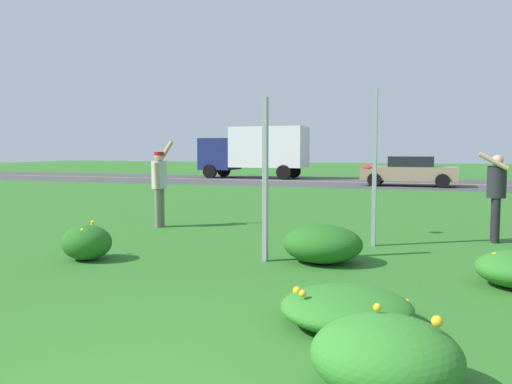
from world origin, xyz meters
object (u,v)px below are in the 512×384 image
object	(u,v)px
person_catcher_dark_shirt	(496,190)
box_truck_navy	(255,150)
person_thrower_red_cap_gray_shirt	(159,181)
sign_post_by_roadside	(375,168)
sign_post_near_path	(265,180)
frisbee_red	(368,167)
car_tan_center_right	(410,171)

from	to	relation	value
person_catcher_dark_shirt	box_truck_navy	size ratio (longest dim) A/B	0.25
person_thrower_red_cap_gray_shirt	box_truck_navy	distance (m)	21.10
sign_post_by_roadside	person_catcher_dark_shirt	bearing A→B (deg)	28.47
sign_post_near_path	frisbee_red	bearing A→B (deg)	68.99
person_catcher_dark_shirt	frisbee_red	bearing A→B (deg)	-179.55
sign_post_near_path	frisbee_red	world-z (taller)	sign_post_near_path
frisbee_red	person_catcher_dark_shirt	bearing A→B (deg)	0.45
sign_post_by_roadside	car_tan_center_right	distance (m)	16.82
sign_post_by_roadside	car_tan_center_right	world-z (taller)	sign_post_by_roadside
person_thrower_red_cap_gray_shirt	frisbee_red	xyz separation A→B (m)	(4.56, 0.40, 0.35)
frisbee_red	box_truck_navy	size ratio (longest dim) A/B	0.04
person_catcher_dark_shirt	sign_post_by_roadside	bearing A→B (deg)	-151.53
sign_post_by_roadside	person_thrower_red_cap_gray_shirt	world-z (taller)	sign_post_by_roadside
box_truck_navy	sign_post_by_roadside	bearing A→B (deg)	-64.87
person_thrower_red_cap_gray_shirt	person_catcher_dark_shirt	distance (m)	6.93
sign_post_near_path	box_truck_navy	world-z (taller)	box_truck_navy
sign_post_near_path	person_thrower_red_cap_gray_shirt	size ratio (longest dim) A/B	1.30
car_tan_center_right	box_truck_navy	size ratio (longest dim) A/B	0.67
sign_post_by_roadside	frisbee_red	bearing A→B (deg)	103.15
person_thrower_red_cap_gray_shirt	box_truck_navy	xyz separation A→B (m)	(-5.11, 20.46, 0.76)
frisbee_red	box_truck_navy	world-z (taller)	box_truck_navy
frisbee_red	car_tan_center_right	distance (m)	15.70
sign_post_by_roadside	frisbee_red	distance (m)	1.15
frisbee_red	box_truck_navy	bearing A→B (deg)	115.74
box_truck_navy	car_tan_center_right	bearing A→B (deg)	-24.57
sign_post_by_roadside	person_thrower_red_cap_gray_shirt	distance (m)	4.89
sign_post_near_path	box_truck_navy	distance (m)	24.60
sign_post_near_path	person_catcher_dark_shirt	size ratio (longest dim) A/B	1.49
sign_post_near_path	person_catcher_dark_shirt	world-z (taller)	sign_post_near_path
sign_post_near_path	frisbee_red	xyz separation A→B (m)	(1.16, 3.02, 0.13)
sign_post_by_roadside	box_truck_navy	bearing A→B (deg)	115.13
sign_post_near_path	box_truck_navy	xyz separation A→B (m)	(-8.52, 23.08, 0.54)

